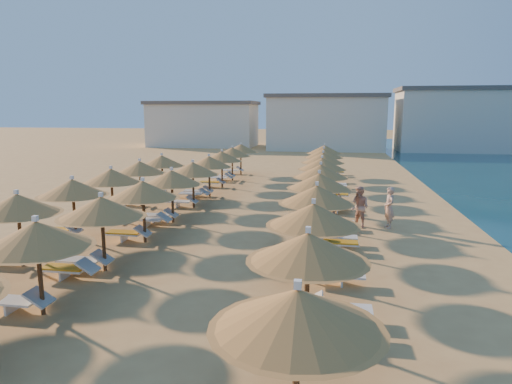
% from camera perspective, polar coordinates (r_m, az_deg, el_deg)
% --- Properties ---
extents(ground, '(220.00, 220.00, 0.00)m').
position_cam_1_polar(ground, '(18.62, -1.18, -6.12)').
color(ground, tan).
rests_on(ground, ground).
extents(hotel_blocks, '(50.14, 11.67, 8.10)m').
position_cam_1_polar(hotel_blocks, '(63.18, 9.59, 8.67)').
color(hotel_blocks, beige).
rests_on(hotel_blocks, ground).
extents(parasol_row_east, '(2.87, 36.23, 2.63)m').
position_cam_1_polar(parasol_row_east, '(20.32, 7.89, 1.25)').
color(parasol_row_east, brown).
rests_on(parasol_row_east, ground).
extents(parasol_row_west, '(2.87, 36.23, 2.63)m').
position_cam_1_polar(parasol_row_west, '(21.57, -10.49, 1.69)').
color(parasol_row_west, brown).
rests_on(parasol_row_west, ground).
extents(parasol_row_inland, '(2.87, 19.55, 2.63)m').
position_cam_1_polar(parasol_row_inland, '(21.30, -19.65, 1.15)').
color(parasol_row_inland, brown).
rests_on(parasol_row_inland, ground).
extents(loungers, '(13.01, 34.87, 0.66)m').
position_cam_1_polar(loungers, '(20.96, -4.48, -3.32)').
color(loungers, white).
rests_on(loungers, ground).
extents(beachgoer_a, '(0.61, 0.77, 1.87)m').
position_cam_1_polar(beachgoer_a, '(21.25, 16.30, -1.88)').
color(beachgoer_a, tan).
rests_on(beachgoer_a, ground).
extents(beachgoer_b, '(1.15, 1.14, 1.88)m').
position_cam_1_polar(beachgoer_b, '(21.02, 12.82, -1.85)').
color(beachgoer_b, tan).
rests_on(beachgoer_b, ground).
extents(beachgoer_c, '(1.06, 0.67, 1.68)m').
position_cam_1_polar(beachgoer_c, '(23.60, 9.48, -0.67)').
color(beachgoer_c, tan).
rests_on(beachgoer_c, ground).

